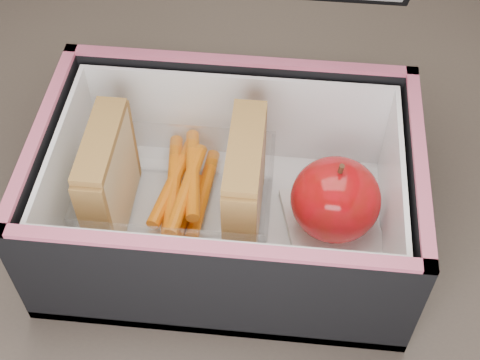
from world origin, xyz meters
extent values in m
cube|color=brown|center=(0.00, 0.00, 0.73)|extent=(1.20, 0.80, 0.03)
cube|color=tan|center=(-0.11, -0.04, 0.82)|extent=(0.01, 0.09, 0.10)
cube|color=#DC6E85|center=(-0.11, -0.04, 0.81)|extent=(0.01, 0.09, 0.09)
cube|color=tan|center=(-0.10, -0.04, 0.82)|extent=(0.01, 0.09, 0.10)
cube|color=brown|center=(-0.11, -0.04, 0.87)|extent=(0.03, 0.09, 0.01)
cube|color=tan|center=(0.00, -0.04, 0.82)|extent=(0.01, 0.10, 0.10)
cube|color=#DC6E85|center=(0.01, -0.04, 0.81)|extent=(0.01, 0.09, 0.09)
cube|color=tan|center=(0.02, -0.04, 0.82)|extent=(0.01, 0.10, 0.10)
cube|color=brown|center=(0.01, -0.04, 0.87)|extent=(0.03, 0.10, 0.01)
cylinder|color=#DA6304|center=(-0.03, -0.02, 0.77)|extent=(0.02, 0.10, 0.01)
cylinder|color=#DA6304|center=(-0.06, -0.02, 0.78)|extent=(0.03, 0.10, 0.01)
cylinder|color=#DA6304|center=(-0.04, -0.03, 0.80)|extent=(0.02, 0.10, 0.01)
cylinder|color=#DA6304|center=(-0.05, -0.07, 0.77)|extent=(0.03, 0.10, 0.01)
cylinder|color=#DA6304|center=(-0.06, -0.01, 0.78)|extent=(0.02, 0.10, 0.01)
cylinder|color=#DA6304|center=(-0.04, -0.01, 0.80)|extent=(0.03, 0.10, 0.01)
cylinder|color=#DA6304|center=(-0.05, -0.05, 0.77)|extent=(0.03, 0.10, 0.01)
cylinder|color=#DA6304|center=(-0.06, -0.04, 0.78)|extent=(0.02, 0.10, 0.01)
cube|color=white|center=(0.09, -0.03, 0.77)|extent=(0.10, 0.10, 0.01)
ellipsoid|color=maroon|center=(0.09, -0.04, 0.81)|extent=(0.09, 0.09, 0.07)
cylinder|color=#422717|center=(0.09, -0.04, 0.85)|extent=(0.01, 0.01, 0.01)
camera|label=1|loc=(0.04, -0.39, 1.26)|focal=50.00mm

